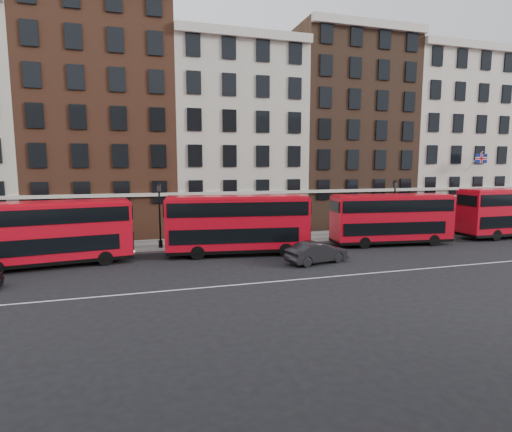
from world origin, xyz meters
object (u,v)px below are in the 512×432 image
object	(u,v)px
bus_c	(391,218)
car_front	(317,252)
bus_a	(48,232)
bus_b	(237,223)
traffic_light	(505,207)

from	to	relation	value
bus_c	car_front	world-z (taller)	bus_c
bus_a	bus_c	distance (m)	26.46
bus_b	car_front	bearing A→B (deg)	-33.13
bus_b	traffic_light	world-z (taller)	bus_b
bus_a	traffic_light	size ratio (longest dim) A/B	3.28
bus_a	car_front	bearing A→B (deg)	-20.70
bus_b	car_front	xyz separation A→B (m)	(4.75, -4.04, -1.68)
bus_b	traffic_light	xyz separation A→B (m)	(29.18, 3.02, 0.02)
bus_a	bus_c	bearing A→B (deg)	-7.86
bus_a	traffic_light	xyz separation A→B (m)	(42.14, 3.02, 0.08)
bus_a	car_front	distance (m)	18.23
bus_c	traffic_light	distance (m)	15.96
bus_a	bus_b	size ratio (longest dim) A/B	0.98
bus_c	bus_a	bearing A→B (deg)	-173.63
bus_c	traffic_light	size ratio (longest dim) A/B	3.21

